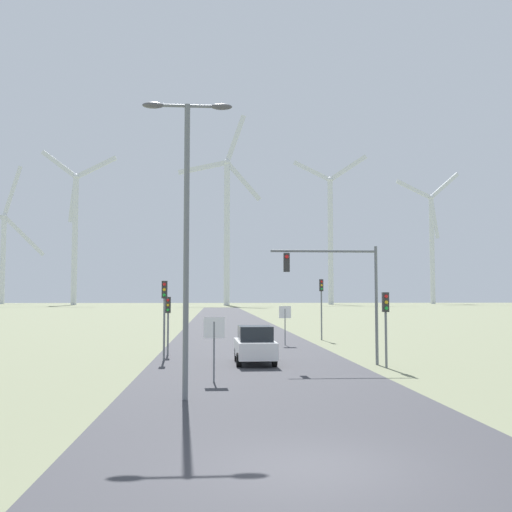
# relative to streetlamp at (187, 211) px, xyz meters

# --- Properties ---
(ground_plane) EXTENTS (600.00, 600.00, 0.00)m
(ground_plane) POSITION_rel_streetlamp_xyz_m (2.78, -7.65, -5.98)
(ground_plane) COLOR #757A5B
(road_surface) EXTENTS (10.00, 240.00, 0.01)m
(road_surface) POSITION_rel_streetlamp_xyz_m (2.78, 40.35, -5.98)
(road_surface) COLOR #38383D
(road_surface) RESTS_ON ground
(streetlamp) EXTENTS (2.91, 0.32, 9.52)m
(streetlamp) POSITION_rel_streetlamp_xyz_m (0.00, 0.00, 0.00)
(streetlamp) COLOR slate
(streetlamp) RESTS_ON ground
(stop_sign_near) EXTENTS (0.81, 0.07, 2.46)m
(stop_sign_near) POSITION_rel_streetlamp_xyz_m (0.90, 3.81, -4.26)
(stop_sign_near) COLOR slate
(stop_sign_near) RESTS_ON ground
(stop_sign_far) EXTENTS (0.81, 0.07, 2.61)m
(stop_sign_far) POSITION_rel_streetlamp_xyz_m (5.62, 20.80, -4.16)
(stop_sign_far) COLOR slate
(stop_sign_far) RESTS_ON ground
(traffic_light_post_near_left) EXTENTS (0.28, 0.34, 4.05)m
(traffic_light_post_near_left) POSITION_rel_streetlamp_xyz_m (-1.64, 11.67, -3.02)
(traffic_light_post_near_left) COLOR slate
(traffic_light_post_near_left) RESTS_ON ground
(traffic_light_post_near_right) EXTENTS (0.28, 0.33, 3.44)m
(traffic_light_post_near_right) POSITION_rel_streetlamp_xyz_m (8.72, 7.80, -3.46)
(traffic_light_post_near_right) COLOR slate
(traffic_light_post_near_right) RESTS_ON ground
(traffic_light_post_mid_left) EXTENTS (0.28, 0.34, 3.23)m
(traffic_light_post_mid_left) POSITION_rel_streetlamp_xyz_m (-1.68, 14.58, -3.61)
(traffic_light_post_mid_left) COLOR slate
(traffic_light_post_mid_left) RESTS_ON ground
(traffic_light_post_mid_right) EXTENTS (0.28, 0.33, 4.55)m
(traffic_light_post_mid_right) POSITION_rel_streetlamp_xyz_m (8.92, 25.45, -2.67)
(traffic_light_post_mid_right) COLOR slate
(traffic_light_post_mid_right) RESTS_ON ground
(traffic_light_mast_overhead) EXTENTS (5.16, 0.35, 5.67)m
(traffic_light_mast_overhead) POSITION_rel_streetlamp_xyz_m (6.80, 9.14, -1.87)
(traffic_light_mast_overhead) COLOR slate
(traffic_light_mast_overhead) RESTS_ON ground
(car_approaching) EXTENTS (1.90, 4.14, 1.83)m
(car_approaching) POSITION_rel_streetlamp_xyz_m (2.87, 9.92, -5.07)
(car_approaching) COLOR white
(car_approaching) RESTS_ON ground
(wind_turbine_far_left) EXTENTS (39.41, 13.26, 62.86)m
(wind_turbine_far_left) POSITION_rel_streetlamp_xyz_m (-93.67, 254.87, 19.53)
(wind_turbine_far_left) COLOR silver
(wind_turbine_far_left) RESTS_ON ground
(wind_turbine_left) EXTENTS (31.17, 7.53, 61.67)m
(wind_turbine_left) POSITION_rel_streetlamp_xyz_m (-53.81, 218.08, 24.43)
(wind_turbine_left) COLOR silver
(wind_turbine_left) RESTS_ON ground
(wind_turbine_center) EXTENTS (31.43, 5.81, 72.00)m
(wind_turbine_center) POSITION_rel_streetlamp_xyz_m (5.37, 203.78, 26.44)
(wind_turbine_center) COLOR silver
(wind_turbine_center) RESTS_ON ground
(wind_turbine_right) EXTENTS (29.49, 12.13, 62.02)m
(wind_turbine_right) POSITION_rel_streetlamp_xyz_m (49.05, 226.44, 25.35)
(wind_turbine_right) COLOR silver
(wind_turbine_right) RESTS_ON ground
(wind_turbine_far_right) EXTENTS (32.57, 8.31, 61.33)m
(wind_turbine_far_right) POSITION_rel_streetlamp_xyz_m (99.96, 246.92, 23.73)
(wind_turbine_far_right) COLOR silver
(wind_turbine_far_right) RESTS_ON ground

